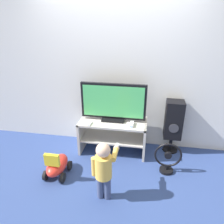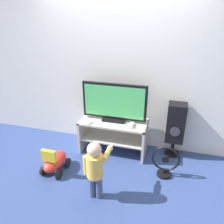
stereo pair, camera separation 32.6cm
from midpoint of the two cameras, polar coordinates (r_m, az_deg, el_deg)
name	(u,v)px [view 1 (the left image)]	position (r m, az deg, el deg)	size (l,w,h in m)	color
ground_plane	(110,159)	(3.51, -3.15, -12.18)	(16.00, 16.00, 0.00)	navy
wall_back	(117,69)	(3.49, -1.51, 11.22)	(10.00, 0.06, 2.60)	silver
tv_stand	(113,131)	(3.53, -2.38, -5.15)	(1.06, 0.50, 0.55)	beige
television	(113,103)	(3.34, -2.44, 2.35)	(1.00, 0.20, 0.60)	black
game_console	(132,124)	(3.28, 2.36, -3.33)	(0.05, 0.17, 0.04)	white
remote_primary	(90,124)	(3.36, -8.55, -3.14)	(0.05, 0.13, 0.03)	white
child	(104,167)	(2.63, -5.82, -14.15)	(0.30, 0.45, 0.78)	#3F4C72
speaker_tower	(174,121)	(3.53, 13.27, -2.34)	(0.27, 0.25, 0.88)	black
floor_fan	(168,159)	(3.20, 11.46, -12.08)	(0.38, 0.20, 0.47)	black
ride_on_toy	(57,165)	(3.25, -17.06, -13.23)	(0.29, 0.48, 0.42)	red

